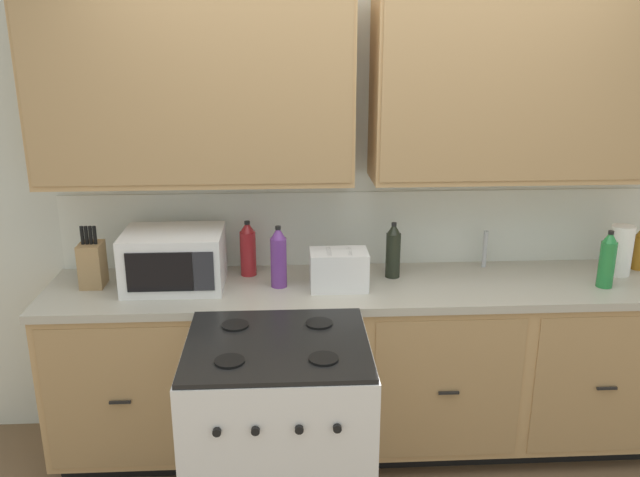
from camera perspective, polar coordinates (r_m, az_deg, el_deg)
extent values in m
cube|color=silver|center=(3.54, 3.14, 1.99)|extent=(4.30, 0.05, 2.40)
cube|color=silver|center=(3.53, 3.18, 0.88)|extent=(3.10, 0.01, 0.40)
cube|color=tan|center=(3.23, -10.86, 12.73)|extent=(1.50, 0.34, 0.91)
cube|color=#A58052|center=(3.06, -11.29, 12.44)|extent=(1.47, 0.01, 0.86)
cube|color=tan|center=(3.42, 17.52, 12.49)|extent=(1.50, 0.34, 0.91)
cube|color=#A58052|center=(3.25, 18.58, 12.17)|extent=(1.47, 0.01, 0.86)
cube|color=black|center=(3.76, 3.34, -16.42)|extent=(3.04, 0.48, 0.10)
cube|color=tan|center=(3.51, 3.52, -10.59)|extent=(3.10, 0.60, 0.80)
cube|color=#A88354|center=(3.31, -16.81, -13.17)|extent=(0.71, 0.01, 0.73)
cube|color=black|center=(3.31, -16.86, -13.37)|extent=(0.10, 0.01, 0.01)
cube|color=#A88354|center=(3.22, -2.91, -13.33)|extent=(0.71, 0.01, 0.73)
cube|color=black|center=(3.21, -2.91, -13.54)|extent=(0.10, 0.01, 0.01)
cube|color=#A88354|center=(3.31, 10.99, -12.74)|extent=(0.71, 0.01, 0.73)
cube|color=black|center=(3.30, 11.04, -12.93)|extent=(0.10, 0.01, 0.01)
cube|color=#A88354|center=(3.57, 23.41, -11.59)|extent=(0.71, 0.01, 0.73)
cube|color=black|center=(3.56, 23.50, -11.76)|extent=(0.10, 0.01, 0.01)
cube|color=#ADA899|center=(3.33, 3.66, -4.22)|extent=(3.13, 0.63, 0.04)
cube|color=#A8AAAF|center=(3.50, 14.72, -3.61)|extent=(0.56, 0.38, 0.02)
cube|color=white|center=(2.97, -3.53, -17.23)|extent=(0.76, 0.66, 0.92)
cube|color=black|center=(2.73, -3.72, -9.09)|extent=(0.74, 0.65, 0.02)
cylinder|color=black|center=(2.59, -7.81, -10.44)|extent=(0.12, 0.12, 0.01)
cylinder|color=black|center=(2.58, 0.31, -10.33)|extent=(0.12, 0.12, 0.01)
cylinder|color=black|center=(2.87, -7.32, -7.44)|extent=(0.12, 0.12, 0.01)
cylinder|color=black|center=(2.87, -0.07, -7.34)|extent=(0.12, 0.12, 0.01)
cylinder|color=black|center=(2.53, -8.89, -16.17)|extent=(0.03, 0.02, 0.03)
cylinder|color=black|center=(2.52, -5.59, -16.18)|extent=(0.03, 0.02, 0.03)
cylinder|color=black|center=(2.52, -1.81, -16.14)|extent=(0.03, 0.02, 0.03)
cylinder|color=black|center=(2.53, 1.50, -16.05)|extent=(0.03, 0.02, 0.03)
cube|color=white|center=(3.32, -12.45, -1.73)|extent=(0.48, 0.36, 0.28)
cube|color=black|center=(3.15, -13.68, -2.85)|extent=(0.31, 0.01, 0.19)
cube|color=#28282D|center=(3.12, -10.01, -2.81)|extent=(0.10, 0.01, 0.19)
cube|color=white|center=(3.23, 1.63, -2.71)|extent=(0.28, 0.18, 0.19)
cube|color=black|center=(3.19, 0.75, -1.20)|extent=(0.02, 0.13, 0.01)
cube|color=black|center=(3.20, 2.54, -1.16)|extent=(0.02, 0.13, 0.01)
cube|color=#9C794E|center=(3.44, -19.03, -2.15)|extent=(0.11, 0.14, 0.22)
cylinder|color=black|center=(3.39, -19.81, 0.26)|extent=(0.02, 0.02, 0.09)
cylinder|color=black|center=(3.39, -19.49, 0.27)|extent=(0.02, 0.02, 0.09)
cylinder|color=black|center=(3.38, -19.17, 0.27)|extent=(0.02, 0.02, 0.09)
cylinder|color=black|center=(3.37, -18.84, 0.28)|extent=(0.02, 0.02, 0.09)
cylinder|color=#B2B5BA|center=(3.62, 14.03, -0.88)|extent=(0.02, 0.02, 0.20)
cylinder|color=white|center=(3.73, 24.49, -0.93)|extent=(0.12, 0.12, 0.26)
cylinder|color=black|center=(3.39, 6.31, -1.45)|extent=(0.07, 0.07, 0.23)
cone|color=black|center=(3.34, 6.39, 0.89)|extent=(0.07, 0.07, 0.06)
cylinder|color=black|center=(3.34, 6.40, 1.23)|extent=(0.03, 0.03, 0.02)
cylinder|color=maroon|center=(3.41, -6.21, -1.29)|extent=(0.08, 0.08, 0.23)
cone|color=maroon|center=(3.37, -6.29, 1.03)|extent=(0.07, 0.07, 0.06)
cylinder|color=black|center=(3.36, -6.31, 1.37)|extent=(0.03, 0.03, 0.02)
cylinder|color=#237A38|center=(3.53, 23.47, -2.08)|extent=(0.08, 0.08, 0.23)
cone|color=#237A38|center=(3.49, 23.76, 0.15)|extent=(0.07, 0.07, 0.06)
cylinder|color=black|center=(3.48, 23.80, 0.48)|extent=(0.03, 0.03, 0.02)
cylinder|color=#663384|center=(3.24, -3.58, -2.08)|extent=(0.08, 0.08, 0.25)
cone|color=#663384|center=(3.20, -3.63, 0.54)|extent=(0.07, 0.07, 0.06)
cylinder|color=black|center=(3.19, -3.64, 0.93)|extent=(0.03, 0.03, 0.02)
cylinder|color=#9E6619|center=(3.87, 25.79, -1.08)|extent=(0.06, 0.06, 0.19)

